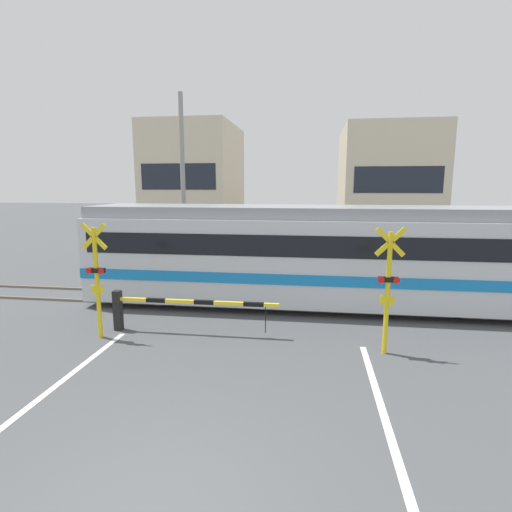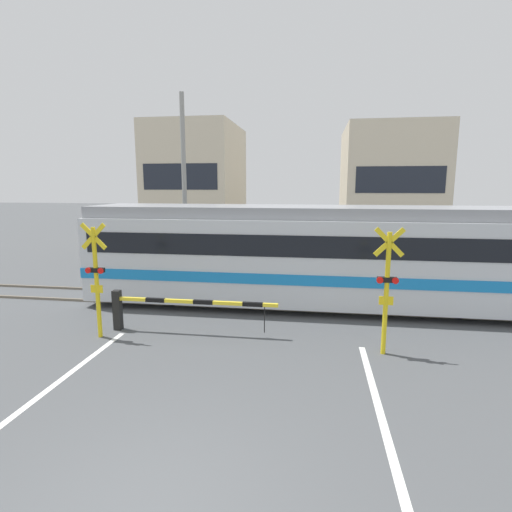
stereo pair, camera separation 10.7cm
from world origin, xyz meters
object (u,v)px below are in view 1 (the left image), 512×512
Objects in this scene: crossing_signal_right at (388,285)px; pedestrian at (262,249)px; commuter_train at (309,253)px; crossing_barrier_far at (319,265)px; crossing_barrier_near at (162,306)px; crossing_signal_left at (97,276)px.

crossing_signal_right is 1.81× the size of pedestrian.
commuter_train is 3.40m from crossing_barrier_far.
crossing_signal_right is at bearing -5.97° from crossing_barrier_near.
crossing_signal_right is at bearing -63.37° from commuter_train.
crossing_barrier_near is at bearing -100.39° from pedestrian.
commuter_train reaches higher than crossing_barrier_near.
crossing_barrier_near is at bearing 22.34° from crossing_signal_left.
commuter_train reaches higher than crossing_signal_right.
crossing_signal_right is (5.68, -0.59, 0.92)m from crossing_barrier_near.
crossing_signal_right is 10.16m from pedestrian.
crossing_barrier_near is 5.79m from crossing_signal_right.
crossing_signal_right reaches higher than crossing_barrier_near.
crossing_signal_right is at bearing -78.12° from crossing_barrier_far.
crossing_signal_left is (-5.68, -6.88, 0.92)m from crossing_barrier_far.
commuter_train is at bearing 38.43° from crossing_barrier_near.
crossing_signal_left is (-1.45, -0.59, 0.92)m from crossing_barrier_near.
crossing_barrier_far is (0.38, 3.23, -1.01)m from commuter_train.
pedestrian reaches higher than crossing_barrier_near.
crossing_barrier_near is 1.51× the size of crossing_signal_right.
commuter_train is 6.43m from crossing_signal_left.
crossing_signal_left is at bearing -108.15° from pedestrian.
crossing_signal_left and crossing_signal_right have the same top height.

